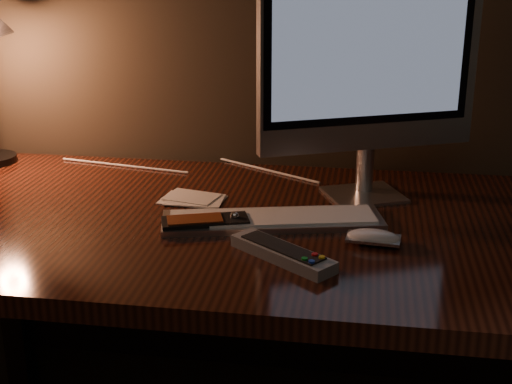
# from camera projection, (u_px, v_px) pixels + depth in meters

# --- Properties ---
(desk) EXTENTS (1.60, 0.75, 0.75)m
(desk) POSITION_uv_depth(u_px,v_px,m) (274.00, 266.00, 1.51)
(desk) COLOR #39170D
(desk) RESTS_ON ground
(monitor) EXTENTS (0.44, 0.22, 0.49)m
(monitor) POSITION_uv_depth(u_px,v_px,m) (370.00, 60.00, 1.44)
(monitor) COLOR silver
(monitor) RESTS_ON desk
(keyboard) EXTENTS (0.44, 0.22, 0.02)m
(keyboard) POSITION_uv_depth(u_px,v_px,m) (272.00, 219.00, 1.39)
(keyboard) COLOR silver
(keyboard) RESTS_ON desk
(mouse) EXTENTS (0.10, 0.06, 0.02)m
(mouse) POSITION_uv_depth(u_px,v_px,m) (373.00, 239.00, 1.29)
(mouse) COLOR white
(mouse) RESTS_ON desk
(media_remote) EXTENTS (0.17, 0.11, 0.03)m
(media_remote) POSITION_uv_depth(u_px,v_px,m) (205.00, 223.00, 1.36)
(media_remote) COLOR black
(media_remote) RESTS_ON desk
(tv_remote) EXTENTS (0.20, 0.17, 0.03)m
(tv_remote) POSITION_uv_depth(u_px,v_px,m) (282.00, 253.00, 1.23)
(tv_remote) COLOR gray
(tv_remote) RESTS_ON desk
(papers) EXTENTS (0.14, 0.10, 0.01)m
(papers) POSITION_uv_depth(u_px,v_px,m) (192.00, 199.00, 1.51)
(papers) COLOR white
(papers) RESTS_ON desk
(cable) EXTENTS (0.62, 0.26, 0.01)m
(cable) POSITION_uv_depth(u_px,v_px,m) (192.00, 169.00, 1.71)
(cable) COLOR white
(cable) RESTS_ON desk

